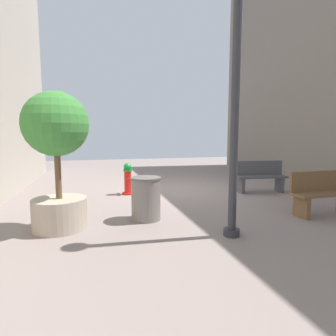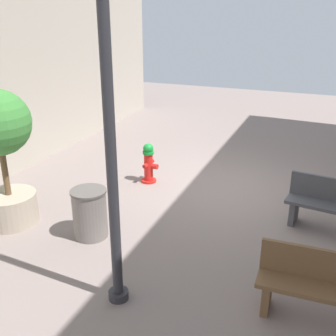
% 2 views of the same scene
% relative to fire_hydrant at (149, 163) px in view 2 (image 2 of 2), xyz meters
% --- Properties ---
extents(ground_plane, '(23.40, 23.40, 0.00)m').
position_rel_fire_hydrant_xyz_m(ground_plane, '(-1.71, -0.28, -0.46)').
color(ground_plane, gray).
extents(fire_hydrant, '(0.41, 0.43, 0.92)m').
position_rel_fire_hydrant_xyz_m(fire_hydrant, '(0.00, 0.00, 0.00)').
color(fire_hydrant, red).
rests_on(fire_hydrant, ground_plane).
extents(bench_near, '(1.59, 0.64, 0.95)m').
position_rel_fire_hydrant_xyz_m(bench_near, '(-3.93, 0.75, 0.02)').
color(bench_near, '#4C4C51').
rests_on(bench_near, ground_plane).
extents(bench_far, '(1.50, 0.47, 0.95)m').
position_rel_fire_hydrant_xyz_m(bench_far, '(-3.82, 3.24, 0.02)').
color(bench_far, brown).
rests_on(bench_far, ground_plane).
extents(planter_tree, '(1.16, 1.16, 2.51)m').
position_rel_fire_hydrant_xyz_m(planter_tree, '(1.60, 2.69, 1.04)').
color(planter_tree, tan).
rests_on(planter_tree, ground_plane).
extents(street_lamp, '(0.36, 0.36, 4.30)m').
position_rel_fire_hydrant_xyz_m(street_lamp, '(-1.30, 3.88, 2.18)').
color(street_lamp, '#2D2D33').
rests_on(street_lamp, ground_plane).
extents(trash_bin, '(0.62, 0.62, 0.88)m').
position_rel_fire_hydrant_xyz_m(trash_bin, '(-0.04, 2.57, -0.02)').
color(trash_bin, slate).
rests_on(trash_bin, ground_plane).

